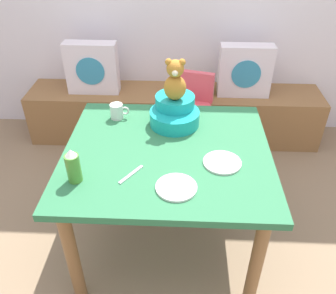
{
  "coord_description": "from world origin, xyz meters",
  "views": [
    {
      "loc": [
        0.08,
        -1.57,
        1.88
      ],
      "look_at": [
        0.0,
        0.1,
        0.69
      ],
      "focal_mm": 37.79,
      "sensor_mm": 36.0,
      "label": 1
    }
  ],
  "objects_px": {
    "ketchup_bottle": "(73,166)",
    "highchair": "(190,111)",
    "infant_seat_teal": "(175,112)",
    "teddy_bear": "(175,81)",
    "pillow_floral_left": "(92,68)",
    "dinner_plate_near": "(222,162)",
    "coffee_mug": "(117,111)",
    "book_stack": "(202,88)",
    "dining_table": "(167,165)",
    "dinner_plate_far": "(176,187)",
    "pillow_floral_right": "(245,71)"
  },
  "relations": [
    {
      "from": "ketchup_bottle",
      "to": "dinner_plate_far",
      "type": "height_order",
      "value": "ketchup_bottle"
    },
    {
      "from": "ketchup_bottle",
      "to": "highchair",
      "type": "bearing_deg",
      "value": 62.44
    },
    {
      "from": "highchair",
      "to": "book_stack",
      "type": "bearing_deg",
      "value": 75.91
    },
    {
      "from": "pillow_floral_left",
      "to": "ketchup_bottle",
      "type": "relative_size",
      "value": 2.38
    },
    {
      "from": "dining_table",
      "to": "highchair",
      "type": "relative_size",
      "value": 1.43
    },
    {
      "from": "coffee_mug",
      "to": "dinner_plate_near",
      "type": "height_order",
      "value": "coffee_mug"
    },
    {
      "from": "pillow_floral_left",
      "to": "infant_seat_teal",
      "type": "relative_size",
      "value": 1.33
    },
    {
      "from": "highchair",
      "to": "teddy_bear",
      "type": "xyz_separation_m",
      "value": [
        -0.1,
        -0.53,
        0.5
      ]
    },
    {
      "from": "book_stack",
      "to": "dinner_plate_far",
      "type": "distance_m",
      "value": 1.6
    },
    {
      "from": "highchair",
      "to": "coffee_mug",
      "type": "distance_m",
      "value": 0.73
    },
    {
      "from": "dining_table",
      "to": "pillow_floral_right",
      "type": "bearing_deg",
      "value": 64.46
    },
    {
      "from": "dinner_plate_far",
      "to": "book_stack",
      "type": "bearing_deg",
      "value": 83.21
    },
    {
      "from": "infant_seat_teal",
      "to": "coffee_mug",
      "type": "height_order",
      "value": "infant_seat_teal"
    },
    {
      "from": "pillow_floral_right",
      "to": "ketchup_bottle",
      "type": "relative_size",
      "value": 2.38
    },
    {
      "from": "coffee_mug",
      "to": "dinner_plate_far",
      "type": "bearing_deg",
      "value": -58.82
    },
    {
      "from": "dinner_plate_near",
      "to": "dinner_plate_far",
      "type": "relative_size",
      "value": 1.0
    },
    {
      "from": "pillow_floral_left",
      "to": "highchair",
      "type": "relative_size",
      "value": 0.56
    },
    {
      "from": "teddy_bear",
      "to": "coffee_mug",
      "type": "relative_size",
      "value": 2.08
    },
    {
      "from": "book_stack",
      "to": "coffee_mug",
      "type": "distance_m",
      "value": 1.13
    },
    {
      "from": "pillow_floral_right",
      "to": "dinner_plate_far",
      "type": "xyz_separation_m",
      "value": [
        -0.54,
        -1.55,
        0.07
      ]
    },
    {
      "from": "teddy_bear",
      "to": "ketchup_bottle",
      "type": "xyz_separation_m",
      "value": [
        -0.47,
        -0.56,
        -0.19
      ]
    },
    {
      "from": "pillow_floral_right",
      "to": "coffee_mug",
      "type": "distance_m",
      "value": 1.3
    },
    {
      "from": "infant_seat_teal",
      "to": "ketchup_bottle",
      "type": "xyz_separation_m",
      "value": [
        -0.47,
        -0.56,
        0.02
      ]
    },
    {
      "from": "pillow_floral_left",
      "to": "dinner_plate_far",
      "type": "distance_m",
      "value": 1.73
    },
    {
      "from": "book_stack",
      "to": "teddy_bear",
      "type": "bearing_deg",
      "value": -102.46
    },
    {
      "from": "book_stack",
      "to": "dinner_plate_far",
      "type": "bearing_deg",
      "value": -96.79
    },
    {
      "from": "highchair",
      "to": "teddy_bear",
      "type": "relative_size",
      "value": 3.16
    },
    {
      "from": "dining_table",
      "to": "dinner_plate_far",
      "type": "relative_size",
      "value": 5.67
    },
    {
      "from": "book_stack",
      "to": "infant_seat_teal",
      "type": "xyz_separation_m",
      "value": [
        -0.21,
        -0.97,
        0.31
      ]
    },
    {
      "from": "pillow_floral_right",
      "to": "pillow_floral_left",
      "type": "bearing_deg",
      "value": 180.0
    },
    {
      "from": "ketchup_bottle",
      "to": "dinner_plate_near",
      "type": "relative_size",
      "value": 0.92
    },
    {
      "from": "pillow_floral_left",
      "to": "teddy_bear",
      "type": "height_order",
      "value": "teddy_bear"
    },
    {
      "from": "pillow_floral_right",
      "to": "teddy_bear",
      "type": "xyz_separation_m",
      "value": [
        -0.56,
        -0.95,
        0.34
      ]
    },
    {
      "from": "teddy_bear",
      "to": "coffee_mug",
      "type": "height_order",
      "value": "teddy_bear"
    },
    {
      "from": "dinner_plate_far",
      "to": "ketchup_bottle",
      "type": "bearing_deg",
      "value": 175.8
    },
    {
      "from": "pillow_floral_left",
      "to": "dinner_plate_near",
      "type": "xyz_separation_m",
      "value": [
        0.99,
        -1.35,
        0.07
      ]
    },
    {
      "from": "ketchup_bottle",
      "to": "infant_seat_teal",
      "type": "bearing_deg",
      "value": 50.34
    },
    {
      "from": "infant_seat_teal",
      "to": "teddy_bear",
      "type": "bearing_deg",
      "value": -90.0
    },
    {
      "from": "pillow_floral_right",
      "to": "dining_table",
      "type": "height_order",
      "value": "pillow_floral_right"
    },
    {
      "from": "pillow_floral_left",
      "to": "book_stack",
      "type": "distance_m",
      "value": 0.96
    },
    {
      "from": "book_stack",
      "to": "dinner_plate_far",
      "type": "height_order",
      "value": "dinner_plate_far"
    },
    {
      "from": "dinner_plate_far",
      "to": "infant_seat_teal",
      "type": "bearing_deg",
      "value": 92.61
    },
    {
      "from": "dining_table",
      "to": "teddy_bear",
      "type": "distance_m",
      "value": 0.48
    },
    {
      "from": "dinner_plate_near",
      "to": "coffee_mug",
      "type": "bearing_deg",
      "value": 144.96
    },
    {
      "from": "dining_table",
      "to": "infant_seat_teal",
      "type": "distance_m",
      "value": 0.34
    },
    {
      "from": "ketchup_bottle",
      "to": "dinner_plate_far",
      "type": "xyz_separation_m",
      "value": [
        0.5,
        -0.04,
        -0.08
      ]
    },
    {
      "from": "infant_seat_teal",
      "to": "ketchup_bottle",
      "type": "bearing_deg",
      "value": -129.66
    },
    {
      "from": "pillow_floral_left",
      "to": "infant_seat_teal",
      "type": "xyz_separation_m",
      "value": [
        0.73,
        -0.95,
        0.13
      ]
    },
    {
      "from": "infant_seat_teal",
      "to": "coffee_mug",
      "type": "distance_m",
      "value": 0.36
    },
    {
      "from": "infant_seat_teal",
      "to": "coffee_mug",
      "type": "bearing_deg",
      "value": 174.09
    }
  ]
}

